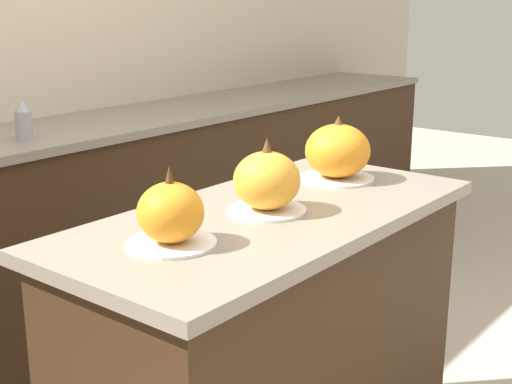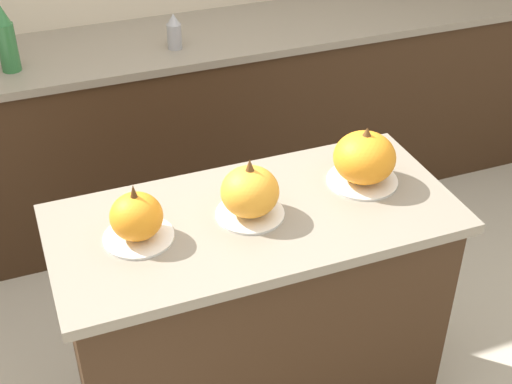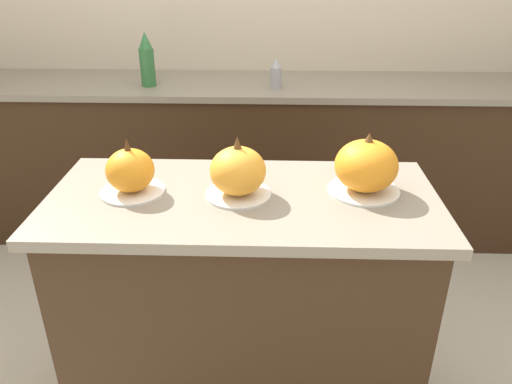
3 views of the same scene
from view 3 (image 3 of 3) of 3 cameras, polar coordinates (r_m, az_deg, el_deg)
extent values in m
cube|color=beige|center=(3.11, 0.26, 19.78)|extent=(8.00, 0.06, 2.50)
cube|color=#382314|center=(1.82, -1.35, -13.76)|extent=(1.17, 0.52, 0.87)
cube|color=gray|center=(1.57, -1.52, -1.02)|extent=(1.23, 0.58, 0.03)
cube|color=#382314|center=(3.00, 0.05, 3.50)|extent=(6.00, 0.56, 0.89)
cube|color=gray|center=(2.85, 0.05, 12.06)|extent=(6.00, 0.60, 0.03)
cylinder|color=white|center=(1.63, -13.91, 0.11)|extent=(0.20, 0.20, 0.01)
ellipsoid|color=orange|center=(1.60, -14.19, 2.42)|extent=(0.15, 0.15, 0.14)
cone|color=#4C2D14|center=(1.57, -14.53, 5.25)|extent=(0.02, 0.02, 0.04)
cylinder|color=white|center=(1.57, -2.04, -0.21)|extent=(0.21, 0.21, 0.01)
ellipsoid|color=orange|center=(1.53, -2.08, 2.43)|extent=(0.17, 0.17, 0.15)
cone|color=brown|center=(1.50, -2.14, 5.62)|extent=(0.03, 0.03, 0.04)
cylinder|color=white|center=(1.63, 12.20, 0.21)|extent=(0.23, 0.23, 0.01)
ellipsoid|color=orange|center=(1.59, 12.48, 2.95)|extent=(0.20, 0.20, 0.16)
cone|color=brown|center=(1.56, 12.81, 6.06)|extent=(0.03, 0.03, 0.03)
cylinder|color=#2D6B38|center=(2.81, -12.29, 13.74)|extent=(0.08, 0.08, 0.20)
cone|color=#2D6B38|center=(2.79, -12.58, 16.60)|extent=(0.07, 0.07, 0.09)
cylinder|color=#99999E|center=(2.72, 2.28, 12.92)|extent=(0.06, 0.06, 0.11)
cone|color=#99999E|center=(2.70, 2.31, 14.54)|extent=(0.06, 0.06, 0.05)
camera|label=1|loc=(1.54, -74.97, 0.34)|focal=50.00mm
camera|label=2|loc=(0.92, -120.58, 26.61)|focal=50.00mm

